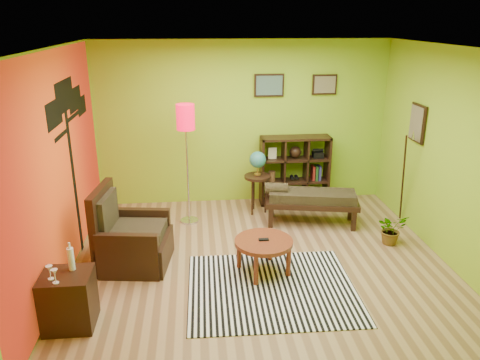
{
  "coord_description": "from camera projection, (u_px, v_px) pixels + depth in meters",
  "views": [
    {
      "loc": [
        -0.81,
        -5.6,
        3.14
      ],
      "look_at": [
        -0.23,
        0.33,
        1.05
      ],
      "focal_mm": 35.0,
      "sensor_mm": 36.0,
      "label": 1
    }
  ],
  "objects": [
    {
      "name": "cube_shelf",
      "position": [
        295.0,
        170.0,
        8.17
      ],
      "size": [
        1.2,
        0.35,
        1.2
      ],
      "color": "black",
      "rests_on": "ground"
    },
    {
      "name": "room_shell",
      "position": [
        253.0,
        131.0,
        5.78
      ],
      "size": [
        5.04,
        4.54,
        2.82
      ],
      "color": "#91C023",
      "rests_on": "ground"
    },
    {
      "name": "zebra_rug",
      "position": [
        272.0,
        288.0,
        5.71
      ],
      "size": [
        2.06,
        1.77,
        0.01
      ],
      "primitive_type": "cube",
      "rotation": [
        0.0,
        0.0,
        -0.02
      ],
      "color": "white",
      "rests_on": "ground"
    },
    {
      "name": "coffee_table",
      "position": [
        264.0,
        245.0,
        5.95
      ],
      "size": [
        0.74,
        0.74,
        0.48
      ],
      "color": "maroon",
      "rests_on": "ground"
    },
    {
      "name": "side_cabinet",
      "position": [
        69.0,
        299.0,
        4.94
      ],
      "size": [
        0.52,
        0.47,
        0.93
      ],
      "color": "black",
      "rests_on": "ground"
    },
    {
      "name": "armchair",
      "position": [
        130.0,
        241.0,
        6.18
      ],
      "size": [
        0.99,
        1.0,
        1.08
      ],
      "color": "black",
      "rests_on": "ground"
    },
    {
      "name": "globe_table",
      "position": [
        258.0,
        167.0,
        7.67
      ],
      "size": [
        0.44,
        0.44,
        1.06
      ],
      "color": "black",
      "rests_on": "ground"
    },
    {
      "name": "bench",
      "position": [
        309.0,
        198.0,
        7.36
      ],
      "size": [
        1.52,
        0.78,
        0.67
      ],
      "color": "black",
      "rests_on": "ground"
    },
    {
      "name": "potted_plant",
      "position": [
        391.0,
        232.0,
        6.79
      ],
      "size": [
        0.51,
        0.54,
        0.35
      ],
      "primitive_type": "imported",
      "rotation": [
        0.0,
        0.0,
        0.25
      ],
      "color": "#26661E",
      "rests_on": "ground"
    },
    {
      "name": "ground",
      "position": [
        259.0,
        260.0,
        6.37
      ],
      "size": [
        5.0,
        5.0,
        0.0
      ],
      "primitive_type": "plane",
      "color": "#A87F54",
      "rests_on": "ground"
    },
    {
      "name": "floor_lamp",
      "position": [
        186.0,
        128.0,
        7.06
      ],
      "size": [
        0.29,
        0.29,
        1.91
      ],
      "color": "silver",
      "rests_on": "ground"
    }
  ]
}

